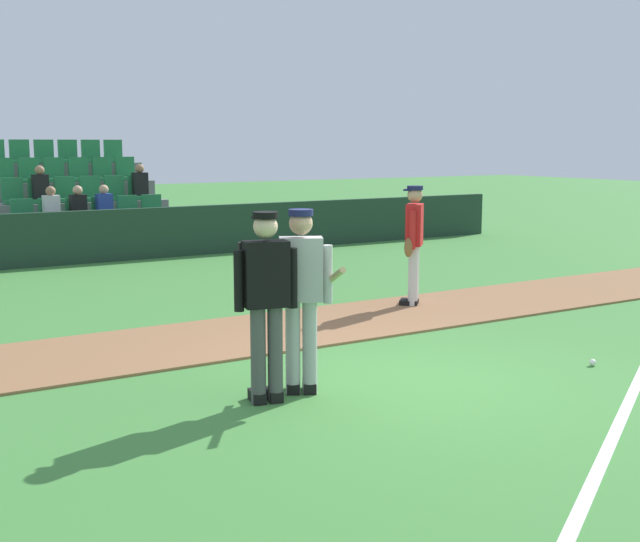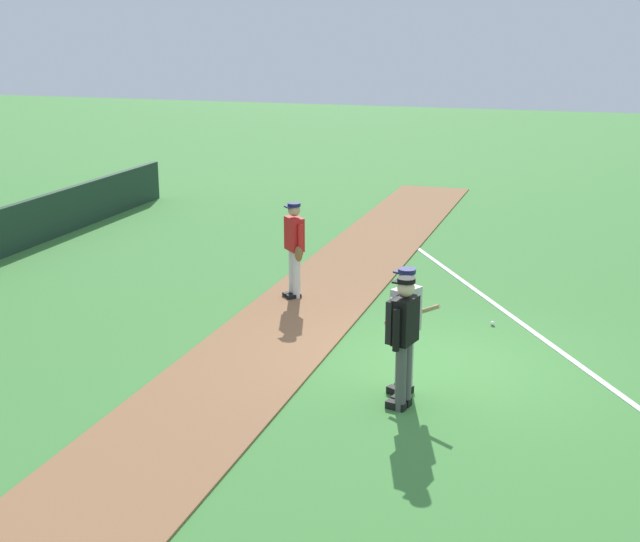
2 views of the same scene
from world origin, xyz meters
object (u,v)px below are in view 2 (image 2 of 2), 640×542
baseball (493,323)px  umpire_home_plate (403,335)px  batter_grey_jersey (405,326)px  runner_red_jersey (294,247)px

baseball → umpire_home_plate: bearing=168.4°
umpire_home_plate → baseball: 3.77m
umpire_home_plate → batter_grey_jersey: bearing=8.8°
batter_grey_jersey → runner_red_jersey: bearing=38.5°
runner_red_jersey → baseball: size_ratio=23.78×
umpire_home_plate → runner_red_jersey: (3.94, 2.87, -0.04)m
umpire_home_plate → baseball: bearing=-11.6°
batter_grey_jersey → runner_red_jersey: 4.50m
batter_grey_jersey → runner_red_jersey: size_ratio=1.00×
runner_red_jersey → baseball: (-0.38, -3.60, -0.93)m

